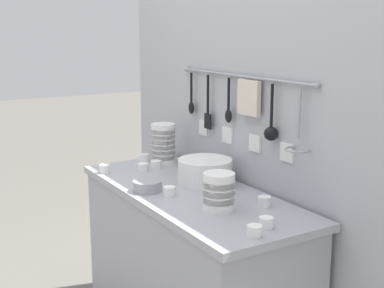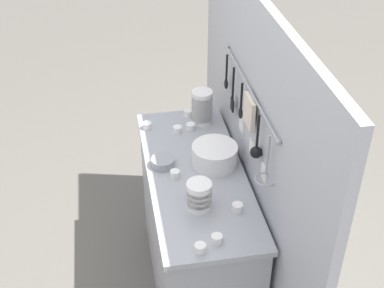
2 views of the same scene
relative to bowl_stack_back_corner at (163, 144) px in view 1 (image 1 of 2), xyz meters
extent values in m
cube|color=#9EA0A8|center=(0.46, -0.12, -0.11)|extent=(1.19, 0.49, 0.03)
cube|color=#A8AAB2|center=(0.46, 0.16, -0.09)|extent=(1.99, 0.04, 1.75)
cylinder|color=#93969E|center=(0.46, 0.13, 0.36)|extent=(0.89, 0.01, 0.01)
sphere|color=#93969E|center=(0.01, 0.13, 0.36)|extent=(0.02, 0.02, 0.02)
sphere|color=#93969E|center=(0.90, 0.13, 0.36)|extent=(0.02, 0.02, 0.02)
cylinder|color=black|center=(0.08, 0.11, 0.27)|extent=(0.01, 0.01, 0.14)
ellipsoid|color=black|center=(0.08, 0.11, 0.18)|extent=(0.04, 0.02, 0.06)
cylinder|color=#93969E|center=(0.08, 0.13, 0.35)|extent=(0.01, 0.01, 0.02)
cylinder|color=black|center=(0.22, 0.11, 0.26)|extent=(0.01, 0.01, 0.18)
cube|color=black|center=(0.22, 0.11, 0.13)|extent=(0.05, 0.01, 0.07)
cylinder|color=#93969E|center=(0.22, 0.13, 0.35)|extent=(0.01, 0.01, 0.02)
cylinder|color=black|center=(0.39, 0.11, 0.28)|extent=(0.01, 0.01, 0.14)
ellipsoid|color=black|center=(0.39, 0.11, 0.18)|extent=(0.04, 0.02, 0.06)
cylinder|color=#93969E|center=(0.39, 0.13, 0.35)|extent=(0.01, 0.01, 0.02)
cube|color=beige|center=(0.53, 0.11, 0.28)|extent=(0.13, 0.02, 0.14)
cylinder|color=#93969E|center=(0.53, 0.13, 0.35)|extent=(0.01, 0.01, 0.02)
cylinder|color=black|center=(0.68, 0.11, 0.26)|extent=(0.01, 0.01, 0.17)
sphere|color=black|center=(0.68, 0.11, 0.15)|extent=(0.06, 0.06, 0.06)
cylinder|color=#93969E|center=(0.68, 0.13, 0.35)|extent=(0.01, 0.01, 0.02)
cylinder|color=#93969E|center=(0.83, 0.11, 0.25)|extent=(0.01, 0.01, 0.19)
torus|color=#93969E|center=(0.83, 0.11, 0.12)|extent=(0.10, 0.10, 0.01)
cylinder|color=#93969E|center=(0.83, 0.13, 0.35)|extent=(0.01, 0.01, 0.02)
cube|color=white|center=(0.16, 0.14, 0.09)|extent=(0.07, 0.01, 0.07)
cube|color=white|center=(0.36, 0.14, 0.09)|extent=(0.07, 0.01, 0.07)
cube|color=white|center=(0.56, 0.14, 0.09)|extent=(0.07, 0.01, 0.07)
cube|color=white|center=(0.75, 0.14, 0.09)|extent=(0.07, 0.01, 0.07)
cylinder|color=white|center=(0.00, 0.00, -0.08)|extent=(0.12, 0.12, 0.05)
cylinder|color=white|center=(0.00, 0.00, -0.05)|extent=(0.12, 0.12, 0.05)
cylinder|color=white|center=(0.00, 0.00, -0.03)|extent=(0.12, 0.12, 0.05)
cylinder|color=white|center=(0.00, 0.00, 0.00)|extent=(0.12, 0.12, 0.05)
cylinder|color=white|center=(0.00, 0.00, 0.03)|extent=(0.12, 0.12, 0.05)
cylinder|color=white|center=(0.00, 0.00, 0.05)|extent=(0.12, 0.12, 0.05)
cylinder|color=white|center=(0.00, 0.00, 0.08)|extent=(0.12, 0.12, 0.05)
cylinder|color=white|center=(0.72, -0.15, -0.07)|extent=(0.12, 0.12, 0.05)
cylinder|color=white|center=(0.72, -0.15, -0.04)|extent=(0.12, 0.12, 0.05)
cylinder|color=white|center=(0.72, -0.15, -0.01)|extent=(0.12, 0.12, 0.05)
cylinder|color=white|center=(0.72, -0.15, 0.01)|extent=(0.12, 0.12, 0.05)
cylinder|color=white|center=(0.40, -0.01, -0.09)|extent=(0.23, 0.23, 0.01)
cylinder|color=white|center=(0.40, -0.01, -0.08)|extent=(0.23, 0.23, 0.01)
cylinder|color=white|center=(0.40, -0.01, -0.07)|extent=(0.23, 0.23, 0.01)
cylinder|color=white|center=(0.40, -0.01, -0.06)|extent=(0.23, 0.23, 0.01)
cylinder|color=white|center=(0.40, -0.01, -0.05)|extent=(0.23, 0.23, 0.01)
cylinder|color=white|center=(0.40, -0.01, -0.03)|extent=(0.23, 0.23, 0.01)
cylinder|color=white|center=(0.40, -0.01, -0.02)|extent=(0.23, 0.23, 0.01)
cylinder|color=white|center=(0.40, -0.01, -0.01)|extent=(0.23, 0.23, 0.01)
cylinder|color=white|center=(0.40, -0.01, 0.00)|extent=(0.23, 0.23, 0.01)
cylinder|color=#93969E|center=(0.37, -0.27, -0.08)|extent=(0.12, 0.12, 0.04)
cylinder|color=white|center=(0.95, -0.12, -0.08)|extent=(0.05, 0.05, 0.04)
cylinder|color=white|center=(0.48, -0.23, -0.08)|extent=(0.05, 0.05, 0.04)
cylinder|color=white|center=(0.77, 0.02, -0.08)|extent=(0.05, 0.05, 0.04)
cylinder|color=white|center=(0.99, -0.20, -0.08)|extent=(0.05, 0.05, 0.04)
cylinder|color=white|center=(0.09, -0.16, -0.08)|extent=(0.05, 0.05, 0.04)
cylinder|color=white|center=(0.07, -0.08, -0.08)|extent=(0.05, 0.05, 0.04)
cylinder|color=white|center=(-0.08, -0.07, -0.08)|extent=(0.05, 0.05, 0.04)
cylinder|color=white|center=(0.02, -0.32, -0.08)|extent=(0.05, 0.05, 0.04)
camera|label=1|loc=(2.27, -1.20, 0.56)|focal=50.00mm
camera|label=2|loc=(2.54, -0.50, 1.56)|focal=50.00mm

